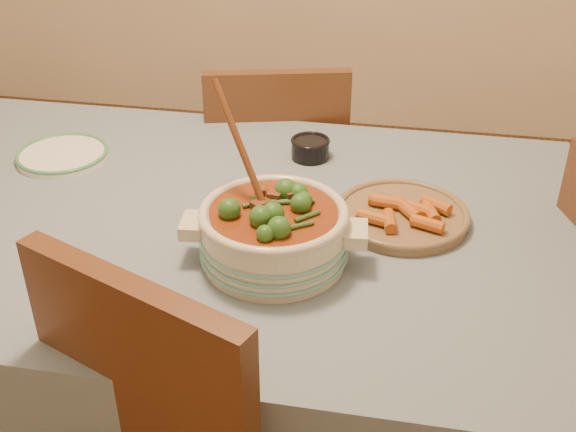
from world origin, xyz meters
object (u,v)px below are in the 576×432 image
at_px(fried_plate, 402,213).
at_px(dining_table, 218,248).
at_px(chair_far, 276,176).
at_px(stew_casserole, 273,229).
at_px(condiment_bowl, 310,147).
at_px(white_plate, 62,155).

bearing_deg(fried_plate, dining_table, -173.06).
distance_m(dining_table, chair_far, 0.67).
height_order(dining_table, fried_plate, fried_plate).
xyz_separation_m(stew_casserole, fried_plate, (0.25, 0.20, -0.06)).
distance_m(dining_table, stew_casserole, 0.28).
xyz_separation_m(fried_plate, chair_far, (-0.41, 0.60, -0.27)).
xyz_separation_m(dining_table, condiment_bowl, (0.17, 0.32, 0.12)).
bearing_deg(stew_casserole, chair_far, 101.30).
height_order(stew_casserole, fried_plate, stew_casserole).
distance_m(white_plate, fried_plate, 0.89).
distance_m(stew_casserole, fried_plate, 0.33).
distance_m(white_plate, condiment_bowl, 0.64).
bearing_deg(fried_plate, chair_far, 124.32).
relative_size(white_plate, condiment_bowl, 2.72).
xyz_separation_m(dining_table, chair_far, (0.01, 0.65, -0.16)).
height_order(white_plate, condiment_bowl, condiment_bowl).
bearing_deg(stew_casserole, white_plate, 151.08).
bearing_deg(chair_far, stew_casserole, 87.05).
bearing_deg(condiment_bowl, dining_table, -117.51).
xyz_separation_m(stew_casserole, condiment_bowl, (-0.00, 0.47, -0.05)).
relative_size(dining_table, fried_plate, 5.63).
bearing_deg(fried_plate, stew_casserole, -140.71).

